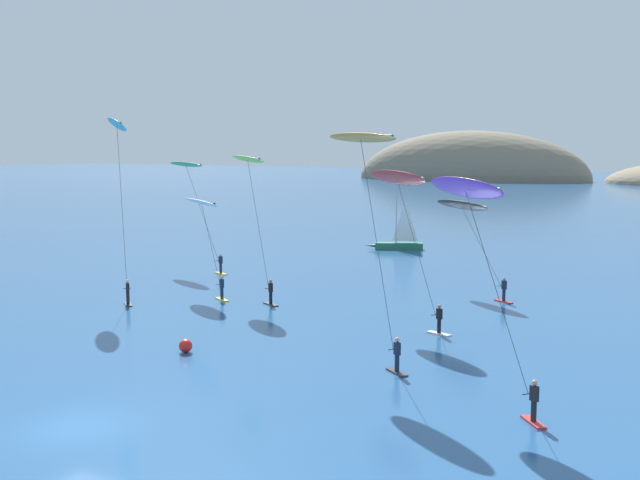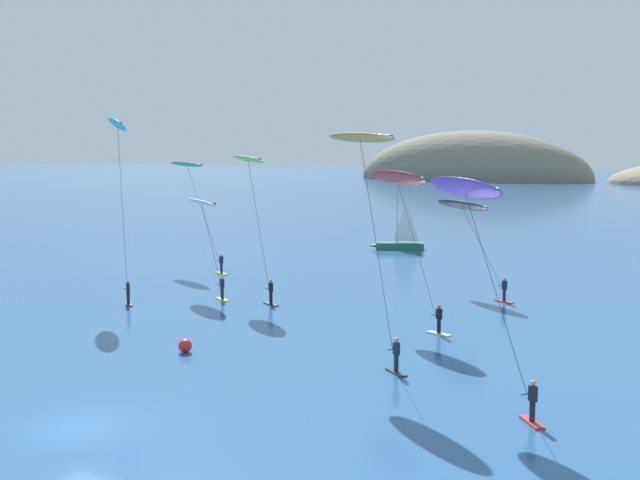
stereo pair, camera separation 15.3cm
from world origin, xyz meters
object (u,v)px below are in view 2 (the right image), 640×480
kitesurfer_orange (363,152)px  marker_buoy (185,346)px  kitesurfer_lime (250,169)px  sailboat_near (397,243)px  kitesurfer_green (190,172)px  kitesurfer_cyan (118,138)px  kitesurfer_red (400,188)px  kitesurfer_purple (469,203)px  kitesurfer_black (465,212)px  kitesurfer_white (203,209)px

kitesurfer_orange → marker_buoy: 13.43m
kitesurfer_orange → kitesurfer_lime: (-14.03, 11.06, -1.34)m
sailboat_near → kitesurfer_green: 23.30m
kitesurfer_green → kitesurfer_cyan: kitesurfer_cyan is taller
kitesurfer_orange → kitesurfer_red: 8.75m
kitesurfer_purple → kitesurfer_green: size_ratio=1.02×
kitesurfer_red → marker_buoy: kitesurfer_red is taller
marker_buoy → kitesurfer_red: bearing=60.8°
kitesurfer_cyan → kitesurfer_red: bearing=5.6°
kitesurfer_black → kitesurfer_orange: bearing=-86.2°
kitesurfer_red → kitesurfer_green: bearing=154.9°
sailboat_near → kitesurfer_cyan: kitesurfer_cyan is taller
sailboat_near → kitesurfer_purple: 47.38m
kitesurfer_lime → kitesurfer_red: kitesurfer_lime is taller
kitesurfer_cyan → kitesurfer_lime: bearing=31.6°
kitesurfer_orange → sailboat_near: bearing=110.8°
sailboat_near → kitesurfer_green: bearing=-121.4°
kitesurfer_purple → kitesurfer_cyan: kitesurfer_cyan is taller
kitesurfer_white → kitesurfer_orange: bearing=-30.5°
kitesurfer_white → kitesurfer_black: size_ratio=0.90×
sailboat_near → kitesurfer_orange: bearing=-69.2°
kitesurfer_lime → kitesurfer_red: 12.82m
kitesurfer_cyan → kitesurfer_orange: bearing=-16.3°
kitesurfer_green → marker_buoy: (17.91, -23.62, -7.84)m
kitesurfer_white → sailboat_near: bearing=84.2°
marker_buoy → sailboat_near: bearing=98.6°
kitesurfer_black → kitesurfer_red: (-0.22, -11.51, 2.28)m
kitesurfer_green → kitesurfer_red: size_ratio=1.00×
kitesurfer_white → kitesurfer_purple: kitesurfer_purple is taller
kitesurfer_red → kitesurfer_orange: bearing=-79.6°
kitesurfer_lime → kitesurfer_cyan: size_ratio=0.79×
kitesurfer_orange → kitesurfer_purple: (6.46, -3.01, -2.07)m
kitesurfer_white → kitesurfer_cyan: size_ratio=0.55×
kitesurfer_black → marker_buoy: size_ratio=10.87×
kitesurfer_orange → kitesurfer_purple: size_ratio=1.21×
sailboat_near → kitesurfer_orange: (14.69, -38.71, 9.61)m
sailboat_near → kitesurfer_lime: bearing=-88.6°
kitesurfer_orange → kitesurfer_white: bearing=149.5°
kitesurfer_black → kitesurfer_green: (-24.86, 0.05, 2.38)m
kitesurfer_orange → kitesurfer_green: kitesurfer_orange is taller
kitesurfer_lime → marker_buoy: (5.77, -14.79, -8.57)m
kitesurfer_red → kitesurfer_black: bearing=88.9°
kitesurfer_lime → kitesurfer_red: (12.50, -2.73, -0.83)m
kitesurfer_orange → kitesurfer_lime: kitesurfer_orange is taller
kitesurfer_orange → kitesurfer_cyan: bearing=163.7°
marker_buoy → kitesurfer_orange: bearing=24.3°
kitesurfer_orange → kitesurfer_red: bearing=100.4°
kitesurfer_lime → kitesurfer_purple: (20.50, -14.07, -0.73)m
kitesurfer_green → kitesurfer_black: bearing=-0.1°
kitesurfer_green → kitesurfer_purple: bearing=-35.1°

